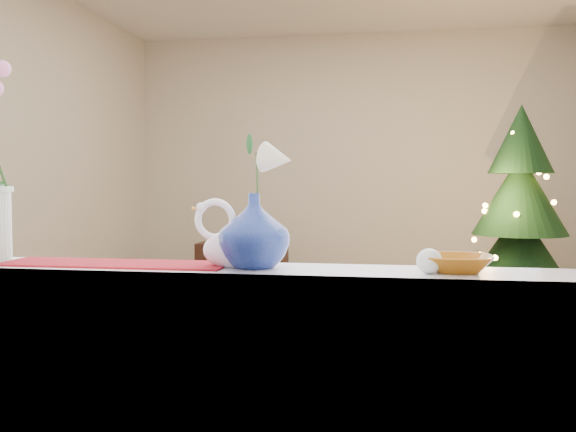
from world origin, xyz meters
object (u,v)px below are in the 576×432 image
Objects in this scene: swan at (231,235)px; side_table at (243,275)px; xmas_tree at (520,217)px; paperweight at (429,261)px; amber_dish at (457,265)px; blue_vase at (254,225)px.

side_table is (-0.94, 4.01, -0.71)m from swan.
xmas_tree is 2.51m from side_table.
paperweight is (0.57, -0.04, -0.06)m from swan.
amber_dish is at bearing 21.48° from swan.
blue_vase reaches higher than amber_dish.
amber_dish is (0.08, 0.05, -0.01)m from paperweight.
swan is 0.65m from amber_dish.
swan is at bearing -112.46° from xmas_tree.
blue_vase is 0.59m from amber_dish.
amber_dish reaches higher than side_table.
blue_vase is 0.51m from paperweight.
swan is 0.58m from paperweight.
xmas_tree is (1.45, 3.52, -0.12)m from swan.
blue_vase reaches higher than swan.
xmas_tree reaches higher than paperweight.
paperweight is 0.09× the size of side_table.
blue_vase is at bearing -75.69° from side_table.
blue_vase is at bearing -179.66° from amber_dish.
blue_vase is 0.14× the size of xmas_tree.
xmas_tree is at bearing 68.52° from blue_vase.
xmas_tree reaches higher than amber_dish.
paperweight is at bearing -149.17° from amber_dish.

